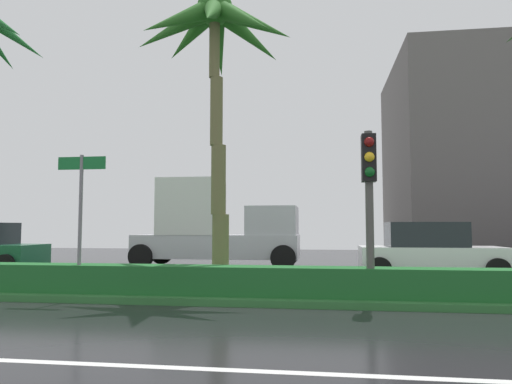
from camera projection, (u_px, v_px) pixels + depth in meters
ground_plane at (103, 287)px, 12.77m from camera, size 90.00×42.00×0.10m
median_strip at (84, 287)px, 11.79m from camera, size 85.50×4.00×0.15m
median_hedge at (53, 278)px, 10.43m from camera, size 76.50×0.70×0.60m
palm_tree_centre_left at (215, 41)px, 11.99m from camera, size 4.25×4.12×7.47m
traffic_signal_median_right at (369, 182)px, 9.47m from camera, size 0.28×0.43×3.36m
street_name_sign at (81, 204)px, 10.30m from camera, size 1.10×0.08×3.00m
box_truck_lead at (216, 228)px, 18.71m from camera, size 6.40×2.64×3.46m
car_in_traffic_second at (429, 251)px, 14.67m from camera, size 4.30×2.02×1.72m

